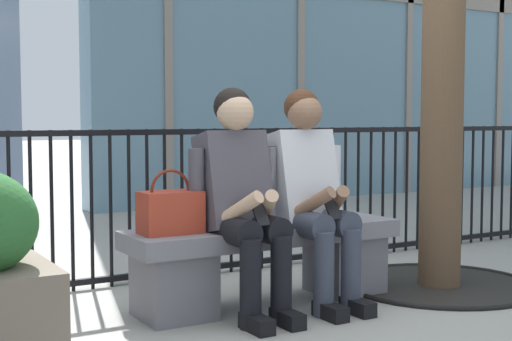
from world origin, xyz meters
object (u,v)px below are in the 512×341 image
seated_person_companion (311,189)px  handbag_on_bench (170,211)px  stone_bench (265,256)px  seated_person_with_phone (241,194)px

seated_person_companion → handbag_on_bench: 0.82m
stone_bench → handbag_on_bench: handbag_on_bench is taller
seated_person_with_phone → stone_bench: bearing=29.9°
seated_person_with_phone → handbag_on_bench: 0.38m
seated_person_with_phone → handbag_on_bench: seated_person_with_phone is taller
stone_bench → handbag_on_bench: (-0.58, -0.01, 0.30)m
stone_bench → seated_person_with_phone: seated_person_with_phone is taller
seated_person_companion → seated_person_with_phone: bearing=180.0°
handbag_on_bench → stone_bench: bearing=1.0°
stone_bench → handbag_on_bench: size_ratio=4.76×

